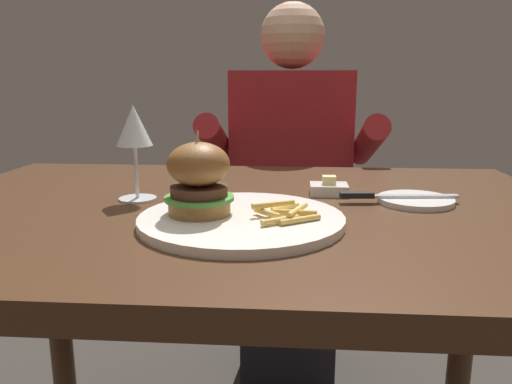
% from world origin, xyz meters
% --- Properties ---
extents(dining_table, '(1.18, 0.80, 0.74)m').
position_xyz_m(dining_table, '(0.00, 0.00, 0.64)').
color(dining_table, '#472B19').
rests_on(dining_table, ground).
extents(main_plate, '(0.31, 0.31, 0.01)m').
position_xyz_m(main_plate, '(0.02, -0.12, 0.75)').
color(main_plate, white).
rests_on(main_plate, dining_table).
extents(burger_sandwich, '(0.11, 0.11, 0.13)m').
position_xyz_m(burger_sandwich, '(-0.05, -0.11, 0.81)').
color(burger_sandwich, '#9E6B38').
rests_on(burger_sandwich, main_plate).
extents(fries_pile, '(0.10, 0.12, 0.02)m').
position_xyz_m(fries_pile, '(0.08, -0.13, 0.76)').
color(fries_pile, '#E0B251').
rests_on(fries_pile, main_plate).
extents(wine_glass, '(0.07, 0.07, 0.17)m').
position_xyz_m(wine_glass, '(-0.19, 0.03, 0.87)').
color(wine_glass, silver).
rests_on(wine_glass, dining_table).
extents(bread_plate, '(0.13, 0.13, 0.01)m').
position_xyz_m(bread_plate, '(0.31, 0.04, 0.74)').
color(bread_plate, white).
rests_on(bread_plate, dining_table).
extents(table_knife, '(0.21, 0.03, 0.01)m').
position_xyz_m(table_knife, '(0.26, 0.03, 0.75)').
color(table_knife, silver).
rests_on(table_knife, bread_plate).
extents(butter_dish, '(0.07, 0.06, 0.04)m').
position_xyz_m(butter_dish, '(0.16, 0.10, 0.75)').
color(butter_dish, white).
rests_on(butter_dish, dining_table).
extents(diner_person, '(0.51, 0.36, 1.18)m').
position_xyz_m(diner_person, '(0.09, 0.68, 0.56)').
color(diner_person, '#282833').
rests_on(diner_person, ground).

